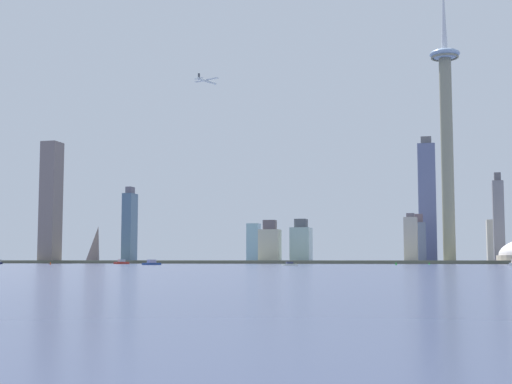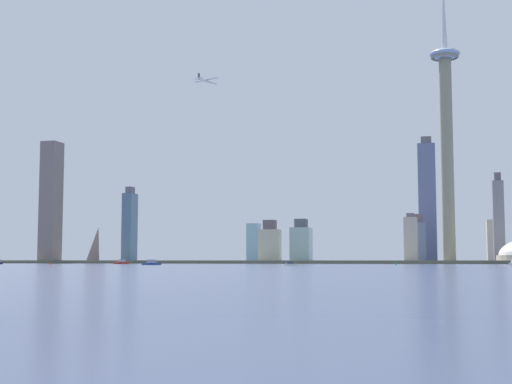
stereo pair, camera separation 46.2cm
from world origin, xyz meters
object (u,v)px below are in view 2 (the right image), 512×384
boat_2 (121,262)px  channel_buoy_0 (50,263)px  skyscraper_0 (301,244)px  skyscraper_10 (270,244)px  skyscraper_9 (130,227)px  skyscraper_2 (96,214)px  skyscraper_4 (254,243)px  skyscraper_7 (419,241)px  observation_tower (446,123)px  skyscraper_1 (411,240)px  skyscraper_6 (51,202)px  boat_5 (289,264)px  skyscraper_5 (494,242)px  channel_buoy_1 (396,263)px  channel_buoy_2 (429,263)px  skyscraper_3 (427,202)px  skyscraper_8 (499,220)px  airplane (207,81)px  boat_4 (152,263)px

boat_2 → channel_buoy_0: 107.02m
skyscraper_0 → skyscraper_10: size_ratio=1.03×
skyscraper_9 → skyscraper_2: bearing=142.1°
skyscraper_0 → skyscraper_4: size_ratio=1.02×
skyscraper_7 → channel_buoy_0: size_ratio=21.40×
observation_tower → skyscraper_1: bearing=174.8°
skyscraper_6 → boat_5: 463.87m
skyscraper_1 → boat_5: size_ratio=4.67×
skyscraper_2 → skyscraper_5: (528.92, 19.90, -40.86)m
channel_buoy_1 → observation_tower: bearing=78.7°
channel_buoy_1 → channel_buoy_2: (26.77, 73.90, -0.27)m
skyscraper_1 → channel_buoy_0: (-316.57, -270.90, -26.66)m
skyscraper_5 → boat_5: size_ratio=4.24×
skyscraper_7 → channel_buoy_0: 451.27m
skyscraper_0 → skyscraper_7: skyscraper_7 is taller
skyscraper_0 → skyscraper_3: 174.72m
skyscraper_3 → skyscraper_8: (82.35, -46.49, -27.05)m
skyscraper_1 → airplane: (-236.09, -55.52, 192.22)m
skyscraper_8 → channel_buoy_2: size_ratio=44.31×
skyscraper_1 → skyscraper_4: 226.07m
skyscraper_4 → boat_4: skyscraper_4 is taller
channel_buoy_0 → channel_buoy_1: (312.49, 27.72, 0.07)m
channel_buoy_0 → skyscraper_1: bearing=40.6°
boat_5 → skyscraper_6: bearing=-67.7°
airplane → skyscraper_10: bearing=-33.6°
skyscraper_6 → boat_2: (160.74, -133.15, -76.77)m
skyscraper_2 → skyscraper_4: bearing=8.1°
skyscraper_2 → skyscraper_9: size_ratio=1.38×
skyscraper_7 → skyscraper_4: bearing=170.2°
skyscraper_8 → airplane: 386.12m
skyscraper_8 → skyscraper_10: (-269.58, -37.16, -27.86)m
skyscraper_5 → skyscraper_8: (2.88, -42.41, 24.04)m
skyscraper_0 → boat_4: bearing=-106.6°
skyscraper_9 → channel_buoy_1: bearing=-33.5°
skyscraper_8 → channel_buoy_1: (-105.37, -268.74, -49.43)m
airplane → boat_2: bearing=176.3°
skyscraper_6 → channel_buoy_0: size_ratio=55.40×
boat_2 → channel_buoy_2: (315.81, -2.80, -0.56)m
skyscraper_7 → channel_buoy_2: 212.51m
boat_5 → channel_buoy_2: (107.56, 134.30, 0.12)m
skyscraper_4 → skyscraper_6: skyscraper_6 is taller
channel_buoy_1 → skyscraper_4: bearing=122.8°
boat_4 → channel_buoy_1: size_ratio=6.01×
skyscraper_9 → boat_5: (268.05, -291.28, -45.24)m
skyscraper_9 → channel_buoy_2: bearing=-22.7°
skyscraper_1 → boat_4: 350.07m
observation_tower → boat_4: observation_tower is taller
skyscraper_1 → skyscraper_5: skyscraper_1 is taller
skyscraper_7 → channel_buoy_1: size_ratio=20.45×
skyscraper_5 → boat_4: size_ratio=3.01×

